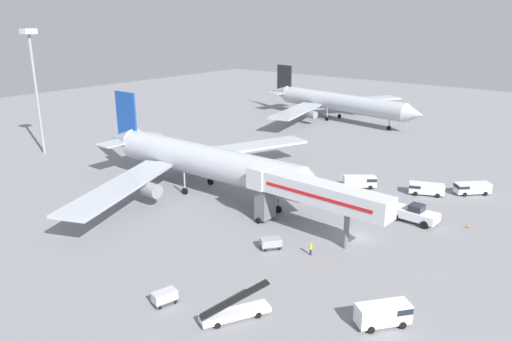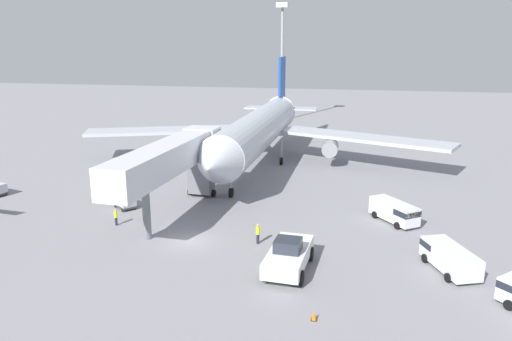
{
  "view_description": "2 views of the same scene",
  "coord_description": "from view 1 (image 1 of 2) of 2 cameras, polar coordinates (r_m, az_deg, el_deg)",
  "views": [
    {
      "loc": [
        -53.21,
        -25.73,
        27.22
      ],
      "look_at": [
        2.99,
        19.1,
        4.51
      ],
      "focal_mm": 34.39,
      "sensor_mm": 36.0,
      "label": 1
    },
    {
      "loc": [
        14.46,
        -37.47,
        16.54
      ],
      "look_at": [
        2.25,
        16.46,
        2.27
      ],
      "focal_mm": 34.52,
      "sensor_mm": 36.0,
      "label": 2
    }
  ],
  "objects": [
    {
      "name": "service_van_outer_left",
      "position": [
        48.21,
        14.73,
        -15.74
      ],
      "size": [
        5.08,
        4.57,
        2.15
      ],
      "color": "white",
      "rests_on": "ground"
    },
    {
      "name": "ground_crew_worker_foreground",
      "position": [
        59.27,
        6.39,
        -8.99
      ],
      "size": [
        0.41,
        0.41,
        1.63
      ],
      "color": "#1E2333",
      "rests_on": "ground"
    },
    {
      "name": "pushback_tug",
      "position": [
        71.2,
        17.91,
        -4.79
      ],
      "size": [
        3.25,
        6.66,
        2.6
      ],
      "color": "white",
      "rests_on": "ground"
    },
    {
      "name": "airplane_at_gate",
      "position": [
        79.14,
        -6.57,
        1.22
      ],
      "size": [
        52.71,
        46.9,
        14.42
      ],
      "color": "#B7BCC6",
      "rests_on": "ground"
    },
    {
      "name": "ground_crew_worker_midground",
      "position": [
        69.94,
        13.47,
        -5.04
      ],
      "size": [
        0.48,
        0.48,
        1.78
      ],
      "color": "#1E2333",
      "rests_on": "ground"
    },
    {
      "name": "airplane_background",
      "position": [
        136.06,
        9.27,
        7.88
      ],
      "size": [
        51.09,
        51.46,
        13.37
      ],
      "color": "#B7BCC6",
      "rests_on": "ground"
    },
    {
      "name": "service_van_rear_right",
      "position": [
        82.88,
        12.08,
        -1.21
      ],
      "size": [
        4.68,
        5.31,
        1.99
      ],
      "color": "silver",
      "rests_on": "ground"
    },
    {
      "name": "safety_cone_alpha",
      "position": [
        72.2,
        23.41,
        -5.89
      ],
      "size": [
        0.39,
        0.39,
        0.6
      ],
      "color": "black",
      "rests_on": "ground"
    },
    {
      "name": "baggage_cart_mid_left",
      "position": [
        50.7,
        -10.58,
        -14.25
      ],
      "size": [
        2.61,
        1.82,
        1.38
      ],
      "color": "#38383D",
      "rests_on": "ground"
    },
    {
      "name": "apron_light_mast",
      "position": [
        107.67,
        -24.48,
        10.75
      ],
      "size": [
        2.4,
        2.4,
        24.91
      ],
      "color": "#93969B",
      "rests_on": "ground"
    },
    {
      "name": "jet_bridge",
      "position": [
        62.63,
        5.95,
        -2.55
      ],
      "size": [
        4.12,
        20.6,
        7.65
      ],
      "color": "silver",
      "rests_on": "ground"
    },
    {
      "name": "ground_plane",
      "position": [
        65.07,
        11.69,
        -7.58
      ],
      "size": [
        300.0,
        300.0,
        0.0
      ],
      "primitive_type": "plane",
      "color": "gray"
    },
    {
      "name": "service_van_near_left",
      "position": [
        85.38,
        23.77,
        -1.84
      ],
      "size": [
        5.29,
        5.33,
        1.86
      ],
      "color": "silver",
      "rests_on": "ground"
    },
    {
      "name": "service_van_mid_center",
      "position": [
        82.52,
        19.11,
        -1.95
      ],
      "size": [
        4.01,
        5.76,
        1.82
      ],
      "color": "silver",
      "rests_on": "ground"
    },
    {
      "name": "baggage_cart_near_center",
      "position": [
        60.57,
        1.73,
        -8.4
      ],
      "size": [
        2.89,
        2.7,
        1.3
      ],
      "color": "#38383D",
      "rests_on": "ground"
    },
    {
      "name": "belt_loader_truck",
      "position": [
        47.83,
        -2.45,
        -16.06
      ],
      "size": [
        6.76,
        4.62,
        3.23
      ],
      "color": "white",
      "rests_on": "ground"
    }
  ]
}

